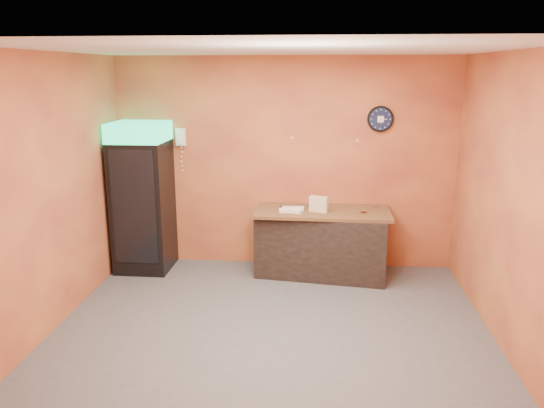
# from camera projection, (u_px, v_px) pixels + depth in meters

# --- Properties ---
(floor) EXTENTS (4.50, 4.50, 0.00)m
(floor) POSITION_uv_depth(u_px,v_px,m) (271.00, 330.00, 5.48)
(floor) COLOR #47474C
(floor) RESTS_ON ground
(back_wall) EXTENTS (4.50, 0.02, 2.80)m
(back_wall) POSITION_uv_depth(u_px,v_px,m) (284.00, 164.00, 7.07)
(back_wall) COLOR #D47B3B
(back_wall) RESTS_ON floor
(left_wall) EXTENTS (0.02, 4.00, 2.80)m
(left_wall) POSITION_uv_depth(u_px,v_px,m) (49.00, 195.00, 5.33)
(left_wall) COLOR #D47B3B
(left_wall) RESTS_ON floor
(right_wall) EXTENTS (0.02, 4.00, 2.80)m
(right_wall) POSITION_uv_depth(u_px,v_px,m) (511.00, 204.00, 4.94)
(right_wall) COLOR #D47B3B
(right_wall) RESTS_ON floor
(ceiling) EXTENTS (4.50, 4.00, 0.02)m
(ceiling) POSITION_uv_depth(u_px,v_px,m) (271.00, 49.00, 4.79)
(ceiling) COLOR white
(ceiling) RESTS_ON back_wall
(beverage_cooler) EXTENTS (0.70, 0.71, 1.97)m
(beverage_cooler) POSITION_uv_depth(u_px,v_px,m) (142.00, 200.00, 6.95)
(beverage_cooler) COLOR black
(beverage_cooler) RESTS_ON floor
(prep_counter) EXTENTS (1.74, 0.94, 0.83)m
(prep_counter) POSITION_uv_depth(u_px,v_px,m) (322.00, 244.00, 6.91)
(prep_counter) COLOR black
(prep_counter) RESTS_ON floor
(wall_clock) EXTENTS (0.33, 0.06, 0.33)m
(wall_clock) POSITION_uv_depth(u_px,v_px,m) (380.00, 119.00, 6.78)
(wall_clock) COLOR black
(wall_clock) RESTS_ON back_wall
(wall_phone) EXTENTS (0.13, 0.11, 0.23)m
(wall_phone) POSITION_uv_depth(u_px,v_px,m) (181.00, 137.00, 7.05)
(wall_phone) COLOR white
(wall_phone) RESTS_ON back_wall
(butcher_paper) EXTENTS (1.74, 0.82, 0.04)m
(butcher_paper) POSITION_uv_depth(u_px,v_px,m) (323.00, 212.00, 6.80)
(butcher_paper) COLOR brown
(butcher_paper) RESTS_ON prep_counter
(sub_roll_stack) EXTENTS (0.25, 0.16, 0.20)m
(sub_roll_stack) POSITION_uv_depth(u_px,v_px,m) (319.00, 204.00, 6.70)
(sub_roll_stack) COLOR beige
(sub_roll_stack) RESTS_ON butcher_paper
(wrapped_sandwich_left) EXTENTS (0.27, 0.11, 0.04)m
(wrapped_sandwich_left) POSITION_uv_depth(u_px,v_px,m) (290.00, 211.00, 6.71)
(wrapped_sandwich_left) COLOR white
(wrapped_sandwich_left) RESTS_ON butcher_paper
(wrapped_sandwich_mid) EXTENTS (0.29, 0.19, 0.04)m
(wrapped_sandwich_mid) POSITION_uv_depth(u_px,v_px,m) (291.00, 211.00, 6.69)
(wrapped_sandwich_mid) COLOR white
(wrapped_sandwich_mid) RESTS_ON butcher_paper
(wrapped_sandwich_right) EXTENTS (0.28, 0.11, 0.04)m
(wrapped_sandwich_right) POSITION_uv_depth(u_px,v_px,m) (293.00, 209.00, 6.79)
(wrapped_sandwich_right) COLOR white
(wrapped_sandwich_right) RESTS_ON butcher_paper
(kitchen_tool) EXTENTS (0.06, 0.06, 0.06)m
(kitchen_tool) POSITION_uv_depth(u_px,v_px,m) (306.00, 205.00, 6.92)
(kitchen_tool) COLOR silver
(kitchen_tool) RESTS_ON butcher_paper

